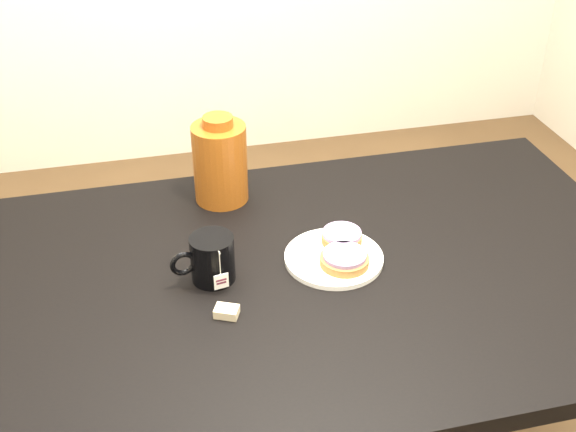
{
  "coord_description": "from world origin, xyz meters",
  "views": [
    {
      "loc": [
        -0.36,
        -1.15,
        1.66
      ],
      "look_at": [
        -0.06,
        0.12,
        0.81
      ],
      "focal_mm": 45.0,
      "sensor_mm": 36.0,
      "label": 1
    }
  ],
  "objects_px": {
    "teabag_pouch": "(227,312)",
    "bagel_package": "(220,162)",
    "plate": "(334,257)",
    "bagel_front": "(344,259)",
    "mug": "(211,258)",
    "bagel_back": "(342,237)",
    "table": "(328,299)"
  },
  "relations": [
    {
      "from": "plate",
      "to": "bagel_package",
      "type": "bearing_deg",
      "value": 122.04
    },
    {
      "from": "plate",
      "to": "bagel_back",
      "type": "distance_m",
      "value": 0.06
    },
    {
      "from": "mug",
      "to": "bagel_package",
      "type": "relative_size",
      "value": 0.65
    },
    {
      "from": "mug",
      "to": "teabag_pouch",
      "type": "relative_size",
      "value": 3.1
    },
    {
      "from": "bagel_back",
      "to": "teabag_pouch",
      "type": "bearing_deg",
      "value": -149.19
    },
    {
      "from": "plate",
      "to": "bagel_package",
      "type": "xyz_separation_m",
      "value": [
        -0.19,
        0.3,
        0.09
      ]
    },
    {
      "from": "mug",
      "to": "teabag_pouch",
      "type": "height_order",
      "value": "mug"
    },
    {
      "from": "bagel_front",
      "to": "mug",
      "type": "bearing_deg",
      "value": 173.68
    },
    {
      "from": "mug",
      "to": "bagel_front",
      "type": "bearing_deg",
      "value": -16.27
    },
    {
      "from": "plate",
      "to": "bagel_back",
      "type": "relative_size",
      "value": 2.1
    },
    {
      "from": "bagel_package",
      "to": "mug",
      "type": "bearing_deg",
      "value": -102.6
    },
    {
      "from": "teabag_pouch",
      "to": "bagel_package",
      "type": "xyz_separation_m",
      "value": [
        0.06,
        0.43,
        0.09
      ]
    },
    {
      "from": "bagel_back",
      "to": "bagel_package",
      "type": "relative_size",
      "value": 0.46
    },
    {
      "from": "bagel_front",
      "to": "mug",
      "type": "height_order",
      "value": "mug"
    },
    {
      "from": "plate",
      "to": "mug",
      "type": "relative_size",
      "value": 1.5
    },
    {
      "from": "bagel_front",
      "to": "bagel_package",
      "type": "bearing_deg",
      "value": 121.14
    },
    {
      "from": "teabag_pouch",
      "to": "bagel_front",
      "type": "bearing_deg",
      "value": 18.94
    },
    {
      "from": "table",
      "to": "bagel_package",
      "type": "height_order",
      "value": "bagel_package"
    },
    {
      "from": "bagel_front",
      "to": "bagel_package",
      "type": "height_order",
      "value": "bagel_package"
    },
    {
      "from": "plate",
      "to": "bagel_front",
      "type": "relative_size",
      "value": 1.78
    },
    {
      "from": "table",
      "to": "mug",
      "type": "distance_m",
      "value": 0.28
    },
    {
      "from": "plate",
      "to": "bagel_package",
      "type": "distance_m",
      "value": 0.37
    },
    {
      "from": "plate",
      "to": "mug",
      "type": "height_order",
      "value": "mug"
    },
    {
      "from": "plate",
      "to": "bagel_front",
      "type": "xyz_separation_m",
      "value": [
        0.01,
        -0.03,
        0.02
      ]
    },
    {
      "from": "teabag_pouch",
      "to": "bagel_package",
      "type": "height_order",
      "value": "bagel_package"
    },
    {
      "from": "table",
      "to": "bagel_back",
      "type": "height_order",
      "value": "bagel_back"
    },
    {
      "from": "table",
      "to": "bagel_back",
      "type": "bearing_deg",
      "value": 55.14
    },
    {
      "from": "bagel_front",
      "to": "teabag_pouch",
      "type": "height_order",
      "value": "bagel_front"
    },
    {
      "from": "bagel_back",
      "to": "bagel_package",
      "type": "xyz_separation_m",
      "value": [
        -0.22,
        0.26,
        0.07
      ]
    },
    {
      "from": "teabag_pouch",
      "to": "bagel_back",
      "type": "bearing_deg",
      "value": 30.81
    },
    {
      "from": "bagel_back",
      "to": "bagel_front",
      "type": "relative_size",
      "value": 0.85
    },
    {
      "from": "bagel_front",
      "to": "mug",
      "type": "xyz_separation_m",
      "value": [
        -0.27,
        0.03,
        0.03
      ]
    }
  ]
}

